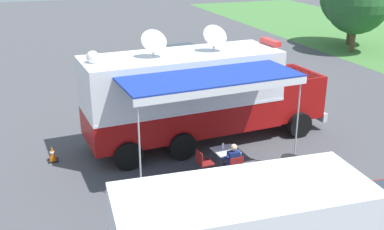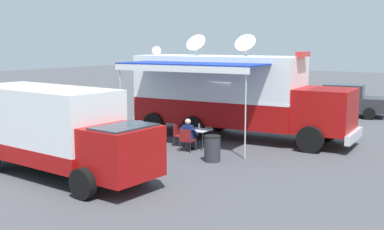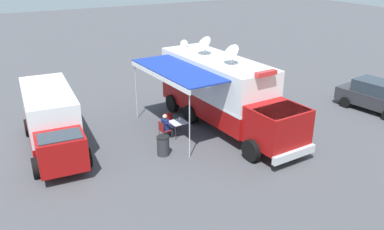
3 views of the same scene
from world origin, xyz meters
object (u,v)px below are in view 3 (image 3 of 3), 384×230
object	(u,v)px
water_bottle	(180,119)
command_truck	(224,91)
folding_chair_beside_table	(169,120)
support_truck	(52,120)
folding_table	(178,123)
folding_chair_at_table	(163,129)
traffic_cone	(177,91)
seated_responder	(167,125)
trash_bin	(163,146)
car_behind_truck	(375,96)

from	to	relation	value
water_bottle	command_truck	bearing A→B (deg)	176.55
folding_chair_beside_table	support_truck	xyz separation A→B (m)	(5.62, -0.72, 0.87)
command_truck	water_bottle	world-z (taller)	command_truck
folding_table	folding_chair_at_table	bearing A→B (deg)	-1.83
command_truck	folding_table	world-z (taller)	command_truck
traffic_cone	support_truck	bearing A→B (deg)	24.93
folding_chair_beside_table	seated_responder	distance (m)	0.98
folding_chair_at_table	folding_chair_beside_table	size ratio (longest dim) A/B	1.00
water_bottle	seated_responder	world-z (taller)	seated_responder
folding_table	seated_responder	bearing A→B (deg)	-3.65
folding_chair_beside_table	support_truck	size ratio (longest dim) A/B	0.13
folding_table	support_truck	size ratio (longest dim) A/B	0.12
command_truck	traffic_cone	distance (m)	5.80
folding_chair_at_table	seated_responder	world-z (taller)	seated_responder
folding_chair_at_table	folding_table	bearing A→B (deg)	178.17
seated_responder	trash_bin	distance (m)	1.84
folding_chair_beside_table	seated_responder	xyz separation A→B (m)	(0.53, 0.81, 0.14)
trash_bin	car_behind_truck	xyz separation A→B (m)	(-13.06, 0.76, 0.42)
car_behind_truck	support_truck	bearing A→B (deg)	-12.65
car_behind_truck	folding_table	bearing A→B (deg)	-11.26
water_bottle	folding_chair_at_table	world-z (taller)	water_bottle
water_bottle	trash_bin	world-z (taller)	water_bottle
folding_chair_at_table	traffic_cone	distance (m)	6.44
folding_chair_beside_table	car_behind_truck	xyz separation A→B (m)	(-11.62, 3.15, 0.37)
trash_bin	traffic_cone	size ratio (longest dim) A/B	1.57
trash_bin	car_behind_truck	distance (m)	13.09
command_truck	support_truck	distance (m)	8.47
support_truck	car_behind_truck	xyz separation A→B (m)	(-17.24, 3.87, -0.51)
seated_responder	car_behind_truck	distance (m)	12.37
command_truck	car_behind_truck	world-z (taller)	command_truck
command_truck	water_bottle	xyz separation A→B (m)	(2.48, -0.15, -1.11)
command_truck	support_truck	xyz separation A→B (m)	(8.29, -1.67, -0.56)
folding_table	traffic_cone	bearing A→B (deg)	-115.95
command_truck	folding_chair_at_table	world-z (taller)	command_truck
folding_table	folding_chair_at_table	size ratio (longest dim) A/B	0.98
traffic_cone	support_truck	world-z (taller)	support_truck
command_truck	seated_responder	size ratio (longest dim) A/B	7.71
folding_table	folding_chair_beside_table	bearing A→B (deg)	-84.33
folding_chair_at_table	car_behind_truck	xyz separation A→B (m)	(-12.34, 2.32, 0.37)
folding_table	folding_chair_beside_table	distance (m)	0.87
folding_chair_beside_table	folding_chair_at_table	bearing A→B (deg)	49.05
traffic_cone	car_behind_truck	distance (m)	11.81
trash_bin	traffic_cone	xyz separation A→B (m)	(-4.18, -7.00, -0.18)
trash_bin	support_truck	world-z (taller)	support_truck
folding_table	support_truck	world-z (taller)	support_truck
car_behind_truck	trash_bin	bearing A→B (deg)	-3.31
folding_chair_at_table	command_truck	bearing A→B (deg)	177.88
seated_responder	folding_chair_at_table	bearing A→B (deg)	4.07
water_bottle	support_truck	size ratio (longest dim) A/B	0.03
seated_responder	trash_bin	size ratio (longest dim) A/B	1.37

